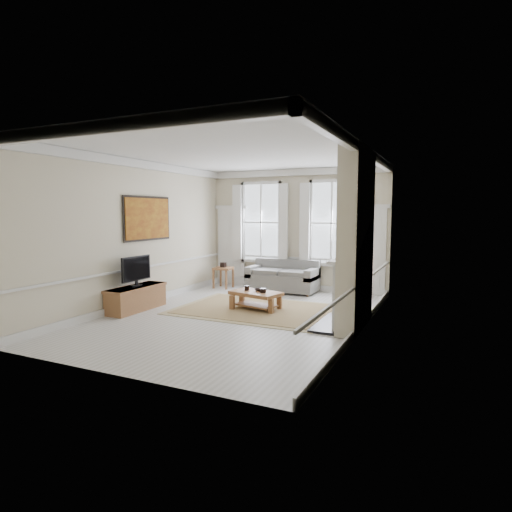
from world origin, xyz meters
The scene contains 23 objects.
floor centered at (0.00, 0.00, 0.00)m, with size 7.20×7.20×0.00m, color #B7B5AD.
ceiling centered at (0.00, 0.00, 3.40)m, with size 7.20×7.20×0.00m, color white.
back_wall centered at (0.00, 3.60, 1.70)m, with size 5.20×5.20×0.00m, color beige.
left_wall centered at (-2.60, 0.00, 1.70)m, with size 7.20×7.20×0.00m, color beige.
right_wall centered at (2.60, 0.00, 1.70)m, with size 7.20×7.20×0.00m, color beige.
window_left centered at (-1.05, 3.55, 1.90)m, with size 1.26×0.20×2.20m, color #B2BCC6, non-canonical shape.
window_right centered at (1.05, 3.55, 1.90)m, with size 1.26×0.20×2.20m, color #B2BCC6, non-canonical shape.
door_left centered at (-2.05, 3.56, 1.15)m, with size 0.90×0.08×2.30m, color silver.
door_right centered at (2.05, 3.56, 1.15)m, with size 0.90×0.08×2.30m, color silver.
painting centered at (-2.56, 0.30, 2.05)m, with size 0.05×1.66×1.06m, color #B17D1E.
chimney_breast centered at (2.43, 0.20, 1.70)m, with size 0.35×1.70×3.38m, color beige.
hearth centered at (2.00, 0.20, 0.03)m, with size 0.55×1.50×0.05m, color black.
fireplace centered at (2.20, 0.20, 0.73)m, with size 0.21×1.45×1.33m.
mirror centered at (2.21, 0.20, 2.05)m, with size 0.06×1.26×1.06m, color gold.
sofa centered at (-0.18, 3.11, 0.36)m, with size 1.91×0.93×0.87m.
side_table centered at (-1.96, 2.88, 0.49)m, with size 0.56×0.56×0.61m.
rug centered at (0.09, 0.74, 0.01)m, with size 3.50×2.60×0.02m, color #9D7B51.
coffee_table centered at (0.09, 0.74, 0.34)m, with size 1.23×0.88×0.42m.
ceramic_pot_a centered at (-0.16, 0.79, 0.47)m, with size 0.11×0.11×0.11m, color black.
ceramic_pot_b centered at (0.29, 0.69, 0.47)m, with size 0.13×0.13×0.10m, color black.
bowl centered at (0.14, 0.84, 0.45)m, with size 0.23×0.23×0.06m, color black.
tv_stand centered at (-2.34, -0.43, 0.27)m, with size 0.49×1.53×0.55m, color brown.
tv centered at (-2.32, -0.43, 0.94)m, with size 0.08×0.90×0.68m.
Camera 1 is at (4.10, -7.87, 2.21)m, focal length 30.00 mm.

